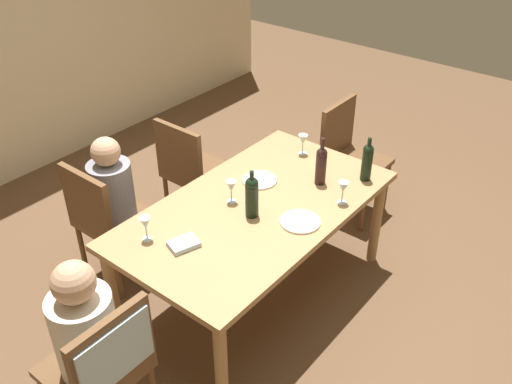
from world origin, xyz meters
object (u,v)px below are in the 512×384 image
(chair_far_right, at_px, (191,168))
(dinner_plate_host, at_px, (260,180))
(chair_far_left, at_px, (105,217))
(dinner_plate_guest_left, at_px, (300,222))
(chair_right_end, at_px, (348,151))
(wine_bottle_dark_red, at_px, (321,164))
(wine_glass_far, at_px, (145,224))
(wine_glass_near_left, at_px, (343,188))
(dining_table, at_px, (256,216))
(chair_left_end, at_px, (106,362))
(wine_glass_centre, at_px, (231,187))
(wine_bottle_short_olive, at_px, (367,161))
(wine_bottle_tall_green, at_px, (252,196))
(wine_glass_near_right, at_px, (303,140))
(person_man_bearded, at_px, (84,338))
(person_woman_host, at_px, (117,197))

(chair_far_right, xyz_separation_m, dinner_plate_host, (-0.08, -0.72, 0.21))
(chair_far_left, xyz_separation_m, dinner_plate_guest_left, (0.52, -1.19, 0.21))
(chair_right_end, bearing_deg, chair_far_left, -24.22)
(wine_bottle_dark_red, relative_size, dinner_plate_host, 1.43)
(chair_right_end, height_order, wine_glass_far, chair_right_end)
(wine_glass_near_left, bearing_deg, dining_table, 132.46)
(dining_table, xyz_separation_m, dinner_plate_host, (0.24, 0.16, 0.09))
(chair_left_end, height_order, wine_glass_centre, chair_left_end)
(dining_table, xyz_separation_m, wine_bottle_dark_red, (0.46, -0.16, 0.22))
(wine_bottle_short_olive, relative_size, wine_glass_far, 2.04)
(chair_far_right, height_order, wine_bottle_short_olive, wine_bottle_short_olive)
(wine_bottle_short_olive, bearing_deg, wine_glass_centre, 145.43)
(wine_glass_far, bearing_deg, wine_glass_centre, -12.11)
(chair_left_end, bearing_deg, wine_bottle_tall_green, 3.90)
(wine_bottle_dark_red, distance_m, wine_glass_near_right, 0.40)
(wine_glass_centre, distance_m, dinner_plate_guest_left, 0.48)
(chair_far_right, xyz_separation_m, wine_glass_centre, (-0.38, -0.74, 0.31))
(wine_glass_centre, bearing_deg, chair_right_end, -2.54)
(chair_far_left, xyz_separation_m, wine_glass_near_right, (1.20, -0.73, 0.31))
(chair_left_end, xyz_separation_m, wine_bottle_tall_green, (1.18, 0.08, 0.29))
(wine_bottle_short_olive, height_order, wine_glass_far, wine_bottle_short_olive)
(wine_bottle_dark_red, bearing_deg, chair_left_end, 178.74)
(person_man_bearded, height_order, wine_bottle_tall_green, person_man_bearded)
(person_man_bearded, xyz_separation_m, wine_glass_far, (0.63, 0.25, 0.20))
(person_woman_host, xyz_separation_m, wine_glass_centre, (0.32, -0.74, 0.22))
(chair_right_end, bearing_deg, wine_glass_far, -5.49)
(wine_glass_near_right, bearing_deg, wine_glass_near_left, -123.14)
(chair_far_left, bearing_deg, wine_glass_near_left, 33.68)
(chair_far_right, height_order, wine_glass_far, chair_far_right)
(person_woman_host, height_order, dinner_plate_guest_left, person_woman_host)
(wine_bottle_short_olive, bearing_deg, person_man_bearded, 168.64)
(wine_bottle_dark_red, height_order, wine_glass_centre, wine_bottle_dark_red)
(dining_table, distance_m, person_man_bearded, 1.28)
(dining_table, xyz_separation_m, chair_left_end, (-1.28, -0.12, -0.07))
(wine_bottle_dark_red, bearing_deg, wine_glass_near_right, 51.37)
(chair_left_end, xyz_separation_m, chair_right_end, (2.55, 0.21, -0.06))
(dinner_plate_guest_left, bearing_deg, wine_glass_centre, 100.46)
(person_man_bearded, height_order, dinner_plate_host, person_man_bearded)
(person_woman_host, xyz_separation_m, wine_glass_near_right, (1.09, -0.73, 0.22))
(chair_far_right, height_order, dinner_plate_host, chair_far_right)
(chair_left_end, relative_size, person_woman_host, 0.85)
(person_woman_host, relative_size, wine_bottle_tall_green, 3.54)
(chair_far_right, bearing_deg, dining_table, -19.72)
(person_man_bearded, height_order, wine_bottle_short_olive, person_man_bearded)
(chair_far_left, height_order, wine_glass_near_right, chair_far_left)
(wine_bottle_dark_red, height_order, dinner_plate_host, wine_bottle_dark_red)
(wine_glass_near_left, xyz_separation_m, dinner_plate_guest_left, (-0.33, 0.08, -0.10))
(person_woman_host, bearing_deg, wine_bottle_short_olive, 40.45)
(wine_bottle_dark_red, distance_m, wine_bottle_short_olive, 0.31)
(chair_left_end, relative_size, dinner_plate_host, 4.01)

